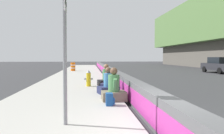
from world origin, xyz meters
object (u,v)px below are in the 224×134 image
object	(u,v)px
fire_hydrant	(89,78)
construction_barrel	(73,67)
seated_person_middle	(108,85)
seated_person_foreground	(114,90)
seated_person_rear	(109,83)
parked_car_fourth	(220,65)
seated_person_far	(106,79)
route_sign_post	(65,35)
backpack	(110,99)

from	to	relation	value
fire_hydrant	construction_barrel	bearing A→B (deg)	7.51
seated_person_middle	seated_person_foreground	bearing A→B (deg)	-176.92
seated_person_rear	fire_hydrant	bearing A→B (deg)	36.42
parked_car_fourth	seated_person_far	bearing A→B (deg)	128.78
route_sign_post	backpack	size ratio (longest dim) A/B	9.00
seated_person_foreground	seated_person_rear	bearing A→B (deg)	-0.93
route_sign_post	seated_person_foreground	xyz separation A→B (m)	(2.79, -1.44, -1.70)
route_sign_post	parked_car_fourth	xyz separation A→B (m)	(17.26, -14.41, -1.35)
fire_hydrant	construction_barrel	world-z (taller)	construction_barrel
seated_person_rear	seated_person_middle	bearing A→B (deg)	174.19
route_sign_post	construction_barrel	distance (m)	20.62
seated_person_middle	parked_car_fourth	bearing A→B (deg)	-45.15
fire_hydrant	seated_person_far	distance (m)	0.97
seated_person_rear	seated_person_far	distance (m)	1.37
seated_person_middle	parked_car_fourth	world-z (taller)	parked_car_fourth
fire_hydrant	backpack	size ratio (longest dim) A/B	2.20
seated_person_far	fire_hydrant	bearing A→B (deg)	93.33
seated_person_middle	construction_barrel	bearing A→B (deg)	9.28
fire_hydrant	seated_person_middle	world-z (taller)	seated_person_middle
fire_hydrant	seated_person_far	world-z (taller)	seated_person_far
backpack	parked_car_fourth	size ratio (longest dim) A/B	0.09
seated_person_foreground	construction_barrel	size ratio (longest dim) A/B	1.26
seated_person_middle	backpack	size ratio (longest dim) A/B	2.85
construction_barrel	seated_person_middle	bearing A→B (deg)	-170.72
route_sign_post	seated_person_rear	distance (m)	5.94
seated_person_rear	construction_barrel	bearing A→B (deg)	10.47
fire_hydrant	seated_person_middle	bearing A→B (deg)	-161.48
seated_person_middle	seated_person_far	world-z (taller)	seated_person_far
route_sign_post	seated_person_rear	world-z (taller)	route_sign_post
seated_person_foreground	seated_person_middle	bearing A→B (deg)	3.08
seated_person_far	backpack	bearing A→B (deg)	176.91
route_sign_post	seated_person_far	bearing A→B (deg)	-12.12
seated_person_foreground	construction_barrel	distance (m)	17.94
seated_person_rear	seated_person_far	world-z (taller)	seated_person_far
backpack	seated_person_middle	bearing A→B (deg)	-3.70
seated_person_foreground	construction_barrel	bearing A→B (deg)	8.77
backpack	construction_barrel	distance (m)	18.74
fire_hydrant	construction_barrel	xyz separation A→B (m)	(13.71, 1.81, 0.03)
seated_person_foreground	parked_car_fourth	xyz separation A→B (m)	(14.47, -12.97, 0.35)
fire_hydrant	parked_car_fourth	xyz separation A→B (m)	(10.45, -13.90, 0.27)
construction_barrel	parked_car_fourth	size ratio (longest dim) A/B	0.21
construction_barrel	route_sign_post	bearing A→B (deg)	-176.38
seated_person_far	parked_car_fourth	size ratio (longest dim) A/B	0.26
seated_person_middle	construction_barrel	world-z (taller)	seated_person_middle
route_sign_post	construction_barrel	size ratio (longest dim) A/B	3.79
route_sign_post	fire_hydrant	size ratio (longest dim) A/B	4.09
seated_person_rear	construction_barrel	distance (m)	15.29
parked_car_fourth	construction_barrel	bearing A→B (deg)	78.28
seated_person_middle	route_sign_post	bearing A→B (deg)	162.36
seated_person_rear	route_sign_post	bearing A→B (deg)	164.88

